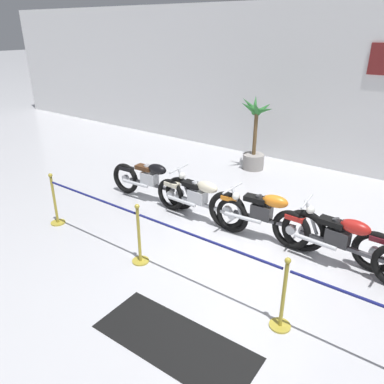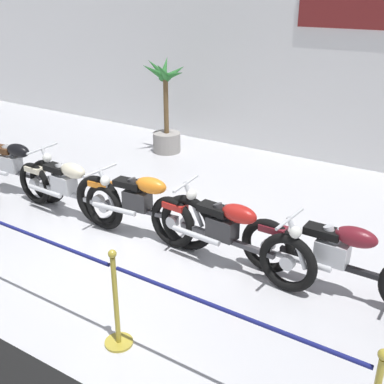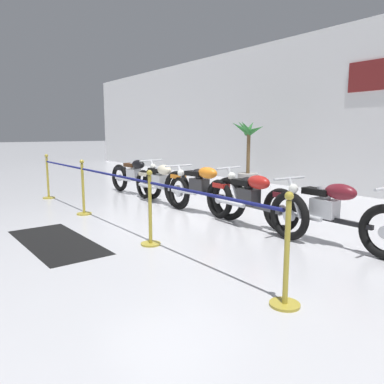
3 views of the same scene
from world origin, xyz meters
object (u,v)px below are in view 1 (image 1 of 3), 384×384
at_px(stanchion_far_left, 140,225).
at_px(stanchion_mid_left, 139,243).
at_px(floor_banner, 175,342).
at_px(motorcycle_orange_2, 264,216).
at_px(motorcycle_red_3, 341,241).
at_px(motorcycle_cream_1, 200,199).
at_px(motorcycle_black_0, 152,181).
at_px(stanchion_mid_right, 282,304).
at_px(potted_palm_left_of_row, 254,141).

relative_size(stanchion_far_left, stanchion_mid_left, 6.78).
height_order(stanchion_mid_left, floor_banner, stanchion_mid_left).
height_order(motorcycle_orange_2, motorcycle_red_3, motorcycle_orange_2).
bearing_deg(stanchion_mid_left, motorcycle_cream_1, 91.70).
xyz_separation_m(motorcycle_orange_2, motorcycle_red_3, (1.35, -0.04, -0.02)).
relative_size(motorcycle_orange_2, floor_banner, 1.07).
bearing_deg(stanchion_far_left, motorcycle_black_0, 127.88).
height_order(motorcycle_black_0, motorcycle_cream_1, motorcycle_black_0).
relative_size(motorcycle_black_0, stanchion_mid_right, 2.14).
height_order(stanchion_mid_left, stanchion_mid_right, same).
xyz_separation_m(motorcycle_black_0, motorcycle_cream_1, (1.38, -0.12, 0.00)).
bearing_deg(motorcycle_orange_2, stanchion_mid_right, -57.56).
bearing_deg(potted_palm_left_of_row, stanchion_far_left, -82.74).
height_order(motorcycle_black_0, floor_banner, motorcycle_black_0).
xyz_separation_m(stanchion_far_left, stanchion_mid_left, (-0.04, -0.00, -0.34)).
bearing_deg(floor_banner, motorcycle_cream_1, 118.72).
relative_size(motorcycle_cream_1, floor_banner, 1.07).
relative_size(motorcycle_red_3, stanchion_mid_left, 2.27).
xyz_separation_m(motorcycle_black_0, stanchion_mid_right, (3.91, -1.89, -0.11)).
bearing_deg(motorcycle_cream_1, stanchion_mid_right, -35.08).
height_order(motorcycle_black_0, motorcycle_orange_2, motorcycle_orange_2).
distance_m(motorcycle_cream_1, stanchion_far_left, 1.79).
xyz_separation_m(potted_palm_left_of_row, stanchion_mid_right, (3.08, -5.06, -0.43)).
height_order(motorcycle_cream_1, motorcycle_orange_2, motorcycle_orange_2).
bearing_deg(motorcycle_orange_2, motorcycle_cream_1, -177.12).
xyz_separation_m(motorcycle_black_0, motorcycle_red_3, (4.09, -0.10, -0.00)).
bearing_deg(motorcycle_black_0, stanchion_mid_right, -25.88).
relative_size(motorcycle_red_3, potted_palm_left_of_row, 1.22).
bearing_deg(motorcycle_orange_2, stanchion_far_left, -124.43).
distance_m(motorcycle_black_0, stanchion_mid_left, 2.38).
relative_size(motorcycle_cream_1, stanchion_mid_right, 2.10).
height_order(motorcycle_orange_2, stanchion_far_left, stanchion_far_left).
height_order(motorcycle_orange_2, potted_palm_left_of_row, potted_palm_left_of_row).
relative_size(stanchion_mid_left, floor_banner, 0.51).
bearing_deg(floor_banner, potted_palm_left_of_row, 108.44).
height_order(motorcycle_orange_2, floor_banner, motorcycle_orange_2).
bearing_deg(stanchion_mid_left, motorcycle_orange_2, 54.72).
bearing_deg(stanchion_far_left, stanchion_mid_right, -0.00).
relative_size(potted_palm_left_of_row, floor_banner, 0.95).
height_order(stanchion_far_left, stanchion_mid_right, same).
height_order(motorcycle_red_3, stanchion_mid_left, stanchion_mid_left).
distance_m(motorcycle_red_3, stanchion_far_left, 3.18).
bearing_deg(motorcycle_black_0, potted_palm_left_of_row, 75.30).
distance_m(potted_palm_left_of_row, stanchion_far_left, 5.10).
height_order(motorcycle_red_3, floor_banner, motorcycle_red_3).
bearing_deg(motorcycle_black_0, stanchion_mid_left, -52.89).
bearing_deg(motorcycle_cream_1, motorcycle_red_3, 0.57).
bearing_deg(potted_palm_left_of_row, stanchion_mid_right, -58.70).
bearing_deg(motorcycle_black_0, motorcycle_orange_2, -1.14).
xyz_separation_m(motorcycle_cream_1, floor_banner, (1.59, -2.79, -0.46)).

